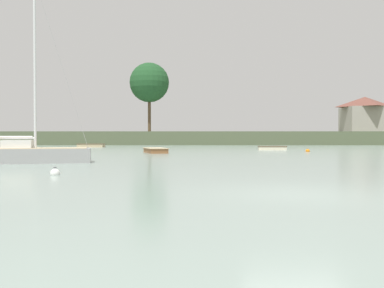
{
  "coord_description": "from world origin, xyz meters",
  "views": [
    {
      "loc": [
        -2.48,
        -10.49,
        1.42
      ],
      "look_at": [
        -2.68,
        16.67,
        0.91
      ],
      "focal_mm": 40.26,
      "sensor_mm": 36.0,
      "label": 1
    }
  ],
  "objects_px": {
    "dinghy_wood": "(156,151)",
    "mooring_buoy_orange": "(308,151)",
    "mooring_buoy_white": "(55,173)",
    "dinghy_sand": "(91,146)",
    "sailboat_grey": "(24,159)",
    "dinghy_red": "(35,150)",
    "dinghy_cream": "(272,148)"
  },
  "relations": [
    {
      "from": "dinghy_sand",
      "to": "mooring_buoy_white",
      "type": "relative_size",
      "value": 8.77
    },
    {
      "from": "dinghy_sand",
      "to": "mooring_buoy_white",
      "type": "bearing_deg",
      "value": -78.21
    },
    {
      "from": "dinghy_sand",
      "to": "mooring_buoy_white",
      "type": "xyz_separation_m",
      "value": [
        8.12,
        -38.9,
        -0.09
      ]
    },
    {
      "from": "dinghy_wood",
      "to": "mooring_buoy_white",
      "type": "height_order",
      "value": "dinghy_wood"
    },
    {
      "from": "dinghy_wood",
      "to": "sailboat_grey",
      "type": "distance_m",
      "value": 14.71
    },
    {
      "from": "dinghy_sand",
      "to": "dinghy_cream",
      "type": "bearing_deg",
      "value": -25.86
    },
    {
      "from": "dinghy_sand",
      "to": "mooring_buoy_orange",
      "type": "distance_m",
      "value": 28.08
    },
    {
      "from": "dinghy_sand",
      "to": "sailboat_grey",
      "type": "distance_m",
      "value": 32.28
    },
    {
      "from": "dinghy_sand",
      "to": "mooring_buoy_orange",
      "type": "bearing_deg",
      "value": -33.5
    },
    {
      "from": "dinghy_sand",
      "to": "sailboat_grey",
      "type": "relative_size",
      "value": 0.34
    },
    {
      "from": "dinghy_sand",
      "to": "sailboat_grey",
      "type": "bearing_deg",
      "value": -82.44
    },
    {
      "from": "dinghy_cream",
      "to": "sailboat_grey",
      "type": "xyz_separation_m",
      "value": [
        -16.9,
        -21.75,
        0.09
      ]
    },
    {
      "from": "sailboat_grey",
      "to": "dinghy_wood",
      "type": "bearing_deg",
      "value": 67.45
    },
    {
      "from": "dinghy_red",
      "to": "mooring_buoy_white",
      "type": "height_order",
      "value": "dinghy_red"
    },
    {
      "from": "dinghy_cream",
      "to": "sailboat_grey",
      "type": "bearing_deg",
      "value": -127.84
    },
    {
      "from": "dinghy_red",
      "to": "dinghy_cream",
      "type": "relative_size",
      "value": 1.27
    },
    {
      "from": "dinghy_cream",
      "to": "dinghy_wood",
      "type": "relative_size",
      "value": 0.81
    },
    {
      "from": "dinghy_cream",
      "to": "sailboat_grey",
      "type": "height_order",
      "value": "sailboat_grey"
    },
    {
      "from": "dinghy_red",
      "to": "sailboat_grey",
      "type": "distance_m",
      "value": 16.46
    },
    {
      "from": "dinghy_cream",
      "to": "mooring_buoy_white",
      "type": "distance_m",
      "value": 31.47
    },
    {
      "from": "dinghy_red",
      "to": "dinghy_sand",
      "type": "xyz_separation_m",
      "value": [
        1.05,
        16.42,
        0.02
      ]
    },
    {
      "from": "mooring_buoy_white",
      "to": "dinghy_sand",
      "type": "bearing_deg",
      "value": 101.79
    },
    {
      "from": "dinghy_red",
      "to": "mooring_buoy_orange",
      "type": "height_order",
      "value": "dinghy_red"
    },
    {
      "from": "dinghy_wood",
      "to": "sailboat_grey",
      "type": "xyz_separation_m",
      "value": [
        -5.64,
        -13.58,
        0.08
      ]
    },
    {
      "from": "dinghy_cream",
      "to": "sailboat_grey",
      "type": "relative_size",
      "value": 0.3
    },
    {
      "from": "dinghy_cream",
      "to": "dinghy_sand",
      "type": "distance_m",
      "value": 23.5
    },
    {
      "from": "dinghy_red",
      "to": "dinghy_sand",
      "type": "relative_size",
      "value": 1.11
    },
    {
      "from": "sailboat_grey",
      "to": "mooring_buoy_orange",
      "type": "distance_m",
      "value": 25.29
    },
    {
      "from": "sailboat_grey",
      "to": "mooring_buoy_orange",
      "type": "bearing_deg",
      "value": 40.73
    },
    {
      "from": "mooring_buoy_white",
      "to": "dinghy_wood",
      "type": "bearing_deg",
      "value": 85.06
    },
    {
      "from": "dinghy_wood",
      "to": "mooring_buoy_orange",
      "type": "bearing_deg",
      "value": 12.18
    },
    {
      "from": "mooring_buoy_orange",
      "to": "mooring_buoy_white",
      "type": "height_order",
      "value": "mooring_buoy_orange"
    }
  ]
}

